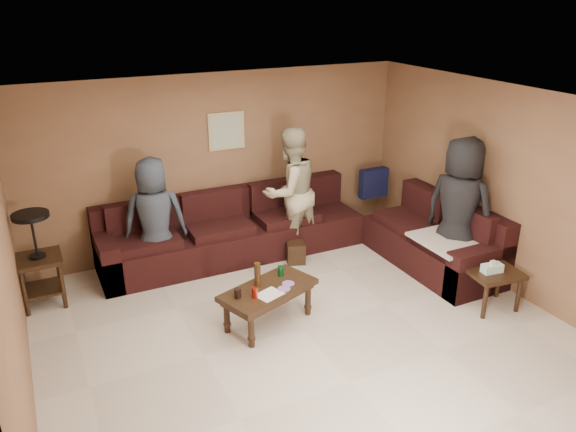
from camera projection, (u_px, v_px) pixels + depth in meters
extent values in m
plane|color=beige|center=(301.00, 328.00, 6.25)|extent=(5.50, 5.50, 0.00)
cube|color=silver|center=(304.00, 109.00, 5.34)|extent=(5.50, 5.00, 0.10)
cube|color=brown|center=(220.00, 163.00, 7.87)|extent=(5.50, 0.10, 2.50)
cube|color=brown|center=(477.00, 358.00, 3.70)|extent=(5.50, 0.10, 2.50)
cube|color=brown|center=(9.00, 282.00, 4.67)|extent=(0.10, 5.00, 2.50)
cube|color=brown|center=(500.00, 187.00, 6.91)|extent=(0.10, 5.00, 2.50)
cube|color=black|center=(235.00, 241.00, 7.88)|extent=(3.70, 0.90, 0.45)
cube|color=black|center=(225.00, 204.00, 7.98)|extent=(3.70, 0.24, 0.45)
cube|color=black|center=(107.00, 260.00, 7.14)|extent=(0.24, 0.90, 0.63)
cube|color=black|center=(432.00, 250.00, 7.61)|extent=(0.90, 2.00, 0.45)
cube|color=black|center=(454.00, 216.00, 7.57)|extent=(0.24, 2.00, 0.45)
cube|color=black|center=(479.00, 271.00, 6.84)|extent=(0.90, 0.24, 0.63)
cube|color=#101334|center=(373.00, 183.00, 8.62)|extent=(0.45, 0.14, 0.45)
cube|color=beige|center=(458.00, 239.00, 7.10)|extent=(1.00, 0.85, 0.04)
cube|color=black|center=(268.00, 290.00, 6.20)|extent=(1.20, 0.88, 0.06)
cube|color=black|center=(268.00, 295.00, 6.22)|extent=(1.10, 0.78, 0.05)
cylinder|color=black|center=(251.00, 331.00, 5.86)|extent=(0.07, 0.07, 0.39)
cylinder|color=black|center=(308.00, 299.00, 6.46)|extent=(0.07, 0.07, 0.39)
cylinder|color=black|center=(227.00, 316.00, 6.12)|extent=(0.07, 0.07, 0.39)
cylinder|color=black|center=(284.00, 288.00, 6.71)|extent=(0.07, 0.07, 0.39)
cylinder|color=red|center=(255.00, 292.00, 5.97)|extent=(0.07, 0.07, 0.12)
cylinder|color=#147532|center=(281.00, 271.00, 6.43)|extent=(0.07, 0.07, 0.12)
cylinder|color=#301D0B|center=(257.00, 274.00, 6.18)|extent=(0.07, 0.07, 0.28)
cylinder|color=black|center=(238.00, 293.00, 5.97)|extent=(0.08, 0.08, 0.11)
cube|color=silver|center=(269.00, 294.00, 6.05)|extent=(0.34, 0.30, 0.00)
cylinder|color=#CD4882|center=(284.00, 289.00, 6.16)|extent=(0.14, 0.14, 0.01)
cylinder|color=#CD4882|center=(288.00, 284.00, 6.27)|extent=(0.14, 0.14, 0.01)
cube|color=black|center=(38.00, 259.00, 6.53)|extent=(0.51, 0.51, 0.05)
cube|color=black|center=(44.00, 288.00, 6.68)|extent=(0.45, 0.45, 0.03)
cylinder|color=black|center=(24.00, 293.00, 6.39)|extent=(0.05, 0.05, 0.59)
cylinder|color=black|center=(62.00, 285.00, 6.56)|extent=(0.05, 0.05, 0.59)
cylinder|color=black|center=(23.00, 278.00, 6.73)|extent=(0.05, 0.05, 0.59)
cylinder|color=black|center=(59.00, 271.00, 6.90)|extent=(0.05, 0.05, 0.59)
cylinder|color=black|center=(38.00, 256.00, 6.52)|extent=(0.18, 0.18, 0.03)
cylinder|color=black|center=(34.00, 235.00, 6.42)|extent=(0.03, 0.03, 0.49)
cylinder|color=black|center=(30.00, 216.00, 6.33)|extent=(0.41, 0.41, 0.05)
cube|color=black|center=(495.00, 273.00, 6.51)|extent=(0.63, 0.54, 0.05)
cylinder|color=black|center=(485.00, 301.00, 6.37)|extent=(0.05, 0.05, 0.45)
cylinder|color=black|center=(518.00, 294.00, 6.51)|extent=(0.05, 0.05, 0.45)
cylinder|color=black|center=(466.00, 286.00, 6.68)|extent=(0.05, 0.05, 0.45)
cylinder|color=black|center=(498.00, 280.00, 6.82)|extent=(0.05, 0.05, 0.45)
cube|color=white|center=(492.00, 268.00, 6.46)|extent=(0.25, 0.15, 0.10)
cube|color=silver|center=(493.00, 263.00, 6.43)|extent=(0.06, 0.04, 0.05)
cube|color=black|center=(296.00, 252.00, 7.72)|extent=(0.31, 0.31, 0.29)
cube|color=tan|center=(226.00, 131.00, 7.72)|extent=(0.52, 0.03, 0.52)
cube|color=beige|center=(227.00, 131.00, 7.71)|extent=(0.44, 0.01, 0.44)
imported|color=#2D343E|center=(155.00, 219.00, 7.09)|extent=(0.88, 0.68, 1.62)
imported|color=tan|center=(290.00, 192.00, 7.76)|extent=(1.01, 0.86, 1.81)
imported|color=black|center=(459.00, 209.00, 7.06)|extent=(0.89, 1.07, 1.87)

